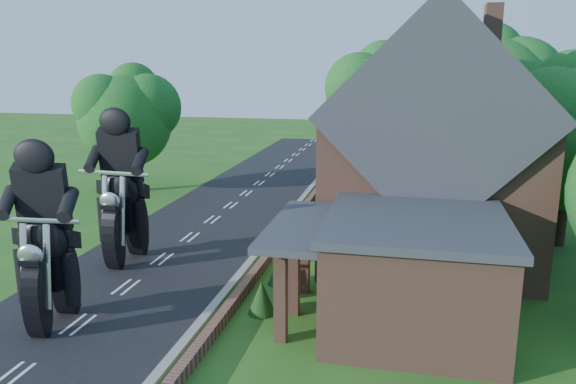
% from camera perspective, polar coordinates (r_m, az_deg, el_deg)
% --- Properties ---
extents(ground, '(120.00, 120.00, 0.00)m').
position_cam_1_polar(ground, '(21.17, -16.12, -9.29)').
color(ground, '#245618').
rests_on(ground, ground).
extents(road, '(7.00, 80.00, 0.02)m').
position_cam_1_polar(road, '(21.17, -16.12, -9.27)').
color(road, black).
rests_on(road, ground).
extents(kerb, '(0.30, 80.00, 0.12)m').
position_cam_1_polar(kerb, '(19.74, -6.61, -10.33)').
color(kerb, gray).
rests_on(kerb, ground).
extents(garden_wall, '(0.30, 22.00, 0.40)m').
position_cam_1_polar(garden_wall, '(24.00, -1.26, -5.56)').
color(garden_wall, brown).
rests_on(garden_wall, ground).
extents(house, '(9.54, 8.64, 10.24)m').
position_cam_1_polar(house, '(23.37, 14.25, 3.99)').
color(house, brown).
rests_on(house, ground).
extents(annex, '(7.05, 5.94, 3.44)m').
position_cam_1_polar(annex, '(17.40, 12.28, -7.79)').
color(annex, brown).
rests_on(annex, ground).
extents(tree_behind_house, '(7.81, 7.20, 10.08)m').
position_cam_1_polar(tree_behind_house, '(33.56, 20.37, 9.49)').
color(tree_behind_house, black).
rests_on(tree_behind_house, ground).
extents(tree_behind_left, '(6.94, 6.40, 9.16)m').
position_cam_1_polar(tree_behind_left, '(34.31, 9.96, 9.33)').
color(tree_behind_left, black).
rests_on(tree_behind_left, ground).
extents(tree_far_road, '(6.08, 5.60, 7.84)m').
position_cam_1_polar(tree_far_road, '(35.45, -15.62, 7.72)').
color(tree_far_road, black).
rests_on(tree_far_road, ground).
extents(shrub_a, '(0.90, 0.90, 1.10)m').
position_cam_1_polar(shrub_a, '(18.22, -2.69, -10.64)').
color(shrub_a, black).
rests_on(shrub_a, ground).
extents(shrub_b, '(0.90, 0.90, 1.10)m').
position_cam_1_polar(shrub_b, '(20.46, -0.85, -7.90)').
color(shrub_b, black).
rests_on(shrub_b, ground).
extents(shrub_c, '(0.90, 0.90, 1.10)m').
position_cam_1_polar(shrub_c, '(22.75, 0.60, -5.69)').
color(shrub_c, black).
rests_on(shrub_c, ground).
extents(shrub_d, '(0.90, 0.90, 1.10)m').
position_cam_1_polar(shrub_d, '(27.45, 2.74, -2.39)').
color(shrub_d, black).
rests_on(shrub_d, ground).
extents(shrub_e, '(0.90, 0.90, 1.10)m').
position_cam_1_polar(shrub_e, '(29.84, 3.56, -1.13)').
color(shrub_e, black).
rests_on(shrub_e, ground).
extents(shrub_f, '(0.90, 0.90, 1.10)m').
position_cam_1_polar(shrub_f, '(32.24, 4.25, -0.06)').
color(shrub_f, black).
rests_on(shrub_f, ground).
extents(motorcycle_lead, '(0.63, 1.89, 1.73)m').
position_cam_1_polar(motorcycle_lead, '(18.71, -22.79, -10.01)').
color(motorcycle_lead, black).
rests_on(motorcycle_lead, ground).
extents(motorcycle_follow, '(0.61, 2.02, 1.86)m').
position_cam_1_polar(motorcycle_follow, '(23.39, -16.12, -4.72)').
color(motorcycle_follow, black).
rests_on(motorcycle_follow, ground).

